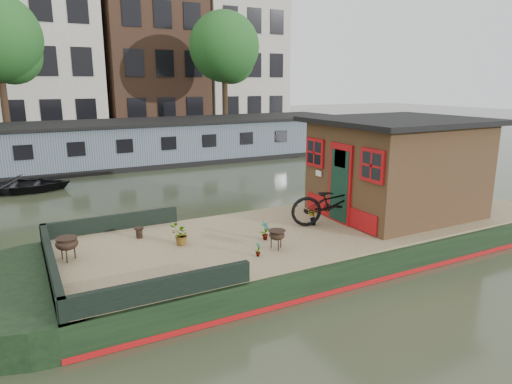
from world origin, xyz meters
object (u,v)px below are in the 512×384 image
dinghy (19,182)px  bicycle (335,202)px  potted_plant_a (265,231)px  brazier_rear (67,249)px  cabin (397,166)px  brazier_front (277,240)px

dinghy → bicycle: bearing=-136.9°
potted_plant_a → brazier_rear: bearing=169.0°
cabin → dinghy: cabin is taller
potted_plant_a → dinghy: bearing=113.3°
brazier_front → brazier_rear: size_ratio=0.88×
bicycle → potted_plant_a: (-1.96, -0.15, -0.34)m
cabin → brazier_rear: (-7.79, 0.47, -1.00)m
dinghy → potted_plant_a: bearing=-145.6°
bicycle → brazier_rear: bicycle is taller
brazier_rear → dinghy: (-0.68, 9.74, -0.51)m
potted_plant_a → dinghy: potted_plant_a is taller
bicycle → brazier_front: (-2.01, -0.74, -0.35)m
bicycle → brazier_rear: (-5.80, 0.60, -0.32)m
cabin → brazier_rear: cabin is taller
cabin → dinghy: 13.35m
potted_plant_a → brazier_front: size_ratio=1.04×
bicycle → dinghy: (-6.48, 10.34, -0.83)m
brazier_rear → dinghy: brazier_rear is taller
brazier_front → dinghy: (-4.46, 11.08, -0.48)m
bicycle → dinghy: bicycle is taller
potted_plant_a → brazier_rear: brazier_rear is taller
bicycle → brazier_front: 2.17m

